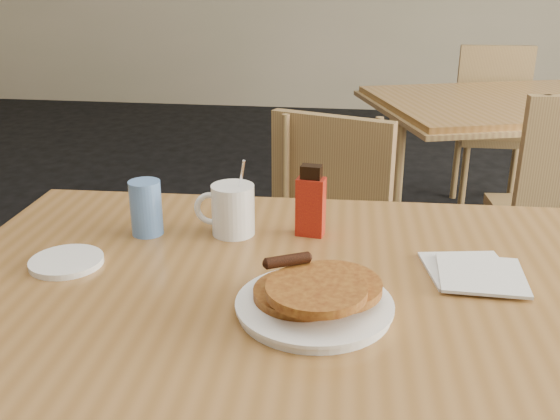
% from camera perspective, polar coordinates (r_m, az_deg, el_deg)
% --- Properties ---
extents(main_table, '(1.38, 0.96, 0.75)m').
position_cam_1_polar(main_table, '(1.15, 1.13, -8.34)').
color(main_table, olive).
rests_on(main_table, floor).
extents(neighbor_table, '(1.52, 1.25, 0.75)m').
position_cam_1_polar(neighbor_table, '(2.95, 21.74, 8.69)').
color(neighbor_table, olive).
rests_on(neighbor_table, floor).
extents(chair_main_far, '(0.50, 0.51, 0.87)m').
position_cam_1_polar(chair_main_far, '(1.90, 4.32, -2.38)').
color(chair_main_far, '#9B7D49').
rests_on(chair_main_far, floor).
extents(chair_neighbor_far, '(0.40, 0.40, 0.88)m').
position_cam_1_polar(chair_neighbor_far, '(3.67, 18.95, 8.30)').
color(chair_neighbor_far, '#9B7D49').
rests_on(chair_neighbor_far, floor).
extents(pancake_plate, '(0.26, 0.26, 0.08)m').
position_cam_1_polar(pancake_plate, '(1.03, 3.23, -8.07)').
color(pancake_plate, white).
rests_on(pancake_plate, main_table).
extents(coffee_mug, '(0.13, 0.09, 0.17)m').
position_cam_1_polar(coffee_mug, '(1.31, -4.45, 0.11)').
color(coffee_mug, white).
rests_on(coffee_mug, main_table).
extents(syrup_bottle, '(0.06, 0.04, 0.15)m').
position_cam_1_polar(syrup_bottle, '(1.30, 2.82, 0.63)').
color(syrup_bottle, maroon).
rests_on(syrup_bottle, main_table).
extents(napkin_stack, '(0.19, 0.19, 0.01)m').
position_cam_1_polar(napkin_stack, '(1.20, 17.36, -5.47)').
color(napkin_stack, silver).
rests_on(napkin_stack, main_table).
extents(blue_tumbler, '(0.07, 0.07, 0.12)m').
position_cam_1_polar(blue_tumbler, '(1.33, -12.15, 0.20)').
color(blue_tumbler, '#5683CA').
rests_on(blue_tumbler, main_table).
extents(side_saucer, '(0.18, 0.18, 0.01)m').
position_cam_1_polar(side_saucer, '(1.26, -18.94, -4.49)').
color(side_saucer, white).
rests_on(side_saucer, main_table).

